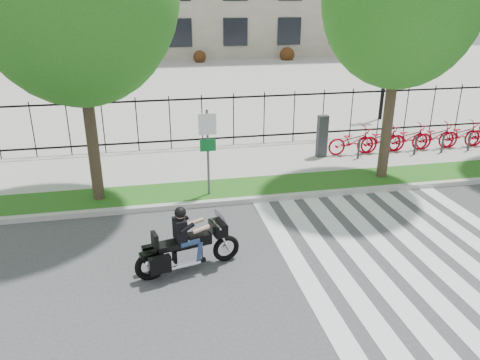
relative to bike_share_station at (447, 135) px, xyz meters
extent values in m
plane|color=#3B3B3D|center=(-10.20, -7.20, -0.65)|extent=(120.00, 120.00, 0.00)
cube|color=#AFACA5|center=(-10.20, -3.10, -0.57)|extent=(60.00, 0.20, 0.15)
cube|color=#1D5214|center=(-10.20, -2.25, -0.57)|extent=(60.00, 1.50, 0.15)
cube|color=#A3A099|center=(-10.20, 0.25, -0.57)|extent=(60.00, 3.50, 0.15)
cube|color=#A3A099|center=(-10.20, 17.80, -0.60)|extent=(80.00, 34.00, 0.10)
cylinder|color=black|center=(-0.20, 4.80, 1.35)|extent=(0.14, 0.14, 4.00)
cylinder|color=black|center=(-0.20, 4.80, 3.25)|extent=(0.06, 0.70, 0.70)
sphere|color=white|center=(-0.55, 4.80, 3.35)|extent=(0.36, 0.36, 0.36)
sphere|color=white|center=(0.15, 4.80, 3.35)|extent=(0.36, 0.36, 0.36)
cylinder|color=#36291D|center=(-12.54, -2.25, 1.55)|extent=(0.32, 0.32, 4.10)
cylinder|color=#36291D|center=(-3.78, -2.25, 1.53)|extent=(0.32, 0.32, 4.05)
cube|color=#2D2D33|center=(-4.98, 0.00, 0.25)|extent=(0.35, 0.25, 1.50)
imported|color=#A60010|center=(-3.78, 0.00, 0.00)|extent=(1.88, 0.66, 0.99)
cylinder|color=#2D2D33|center=(-3.78, -0.50, -0.15)|extent=(0.08, 0.08, 0.70)
imported|color=#A60010|center=(-2.68, 0.00, 0.00)|extent=(1.88, 0.66, 0.99)
cylinder|color=#2D2D33|center=(-2.68, -0.50, -0.15)|extent=(0.08, 0.08, 0.70)
imported|color=#A60010|center=(-1.58, 0.00, 0.00)|extent=(1.88, 0.66, 0.99)
cylinder|color=#2D2D33|center=(-1.58, -0.50, -0.15)|extent=(0.08, 0.08, 0.70)
imported|color=#A60010|center=(-0.48, 0.00, 0.00)|extent=(1.88, 0.66, 0.99)
cylinder|color=#2D2D33|center=(-0.48, -0.50, -0.15)|extent=(0.08, 0.08, 0.70)
imported|color=#A60010|center=(0.62, 0.00, 0.00)|extent=(1.88, 0.66, 0.99)
cylinder|color=#2D2D33|center=(0.62, -0.50, -0.15)|extent=(0.08, 0.08, 0.70)
cylinder|color=#59595B|center=(-9.42, -2.60, 0.75)|extent=(0.07, 0.07, 2.50)
cube|color=white|center=(-9.42, -2.64, 1.60)|extent=(0.50, 0.03, 0.60)
cube|color=#0C6626|center=(-9.42, -2.64, 1.00)|extent=(0.45, 0.03, 0.35)
torus|color=black|center=(-9.52, -6.09, -0.34)|extent=(0.64, 0.26, 0.63)
torus|color=black|center=(-11.20, -6.49, -0.34)|extent=(0.67, 0.29, 0.66)
cube|color=black|center=(-9.70, -6.13, 0.21)|extent=(0.38, 0.55, 0.27)
cube|color=#26262B|center=(-9.64, -6.11, 0.42)|extent=(0.24, 0.47, 0.28)
cube|color=silver|center=(-10.40, -6.30, -0.24)|extent=(0.60, 0.43, 0.36)
cube|color=black|center=(-10.14, -6.23, 0.06)|extent=(0.56, 0.42, 0.24)
cube|color=black|center=(-10.71, -6.37, 0.04)|extent=(0.69, 0.47, 0.13)
cube|color=black|center=(-11.06, -6.46, 0.24)|extent=(0.16, 0.32, 0.31)
cube|color=black|center=(-11.00, -6.72, -0.19)|extent=(0.47, 0.25, 0.36)
cube|color=black|center=(-11.13, -6.19, -0.19)|extent=(0.47, 0.25, 0.36)
cube|color=black|center=(-10.53, -6.33, 0.37)|extent=(0.30, 0.40, 0.47)
sphere|color=tan|center=(-10.51, -6.32, 0.71)|extent=(0.21, 0.21, 0.21)
sphere|color=black|center=(-10.51, -6.32, 0.75)|extent=(0.24, 0.24, 0.24)
camera|label=1|loc=(-11.04, -15.08, 4.91)|focal=35.00mm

